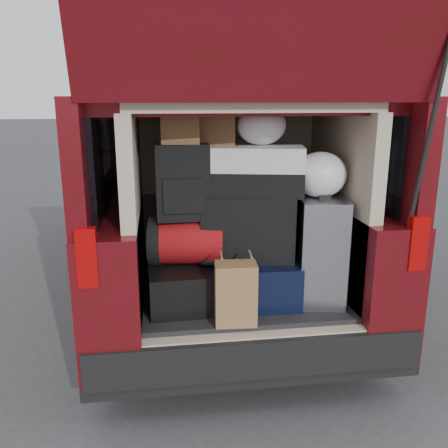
{
  "coord_description": "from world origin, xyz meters",
  "views": [
    {
      "loc": [
        -0.5,
        -2.59,
        1.78
      ],
      "look_at": [
        -0.11,
        0.2,
        1.02
      ],
      "focal_mm": 38.0,
      "sensor_mm": 36.0,
      "label": 1
    }
  ],
  "objects_px": {
    "silver_roller": "(319,248)",
    "red_duffel": "(186,240)",
    "kraft_bag": "(236,294)",
    "backpack": "(182,182)",
    "black_soft_case": "(247,225)",
    "black_hardshell": "(184,280)",
    "twotone_duffel": "(249,170)",
    "navy_hardshell": "(253,275)"
  },
  "relations": [
    {
      "from": "black_soft_case",
      "to": "backpack",
      "type": "distance_m",
      "value": 0.49
    },
    {
      "from": "black_hardshell",
      "to": "red_duffel",
      "type": "distance_m",
      "value": 0.27
    },
    {
      "from": "black_hardshell",
      "to": "navy_hardshell",
      "type": "distance_m",
      "value": 0.43
    },
    {
      "from": "black_soft_case",
      "to": "backpack",
      "type": "bearing_deg",
      "value": -167.17
    },
    {
      "from": "red_duffel",
      "to": "twotone_duffel",
      "type": "distance_m",
      "value": 0.57
    },
    {
      "from": "navy_hardshell",
      "to": "black_soft_case",
      "type": "bearing_deg",
      "value": -162.33
    },
    {
      "from": "navy_hardshell",
      "to": "kraft_bag",
      "type": "xyz_separation_m",
      "value": [
        -0.17,
        -0.37,
        0.04
      ]
    },
    {
      "from": "navy_hardshell",
      "to": "twotone_duffel",
      "type": "height_order",
      "value": "twotone_duffel"
    },
    {
      "from": "black_hardshell",
      "to": "kraft_bag",
      "type": "xyz_separation_m",
      "value": [
        0.26,
        -0.37,
        0.05
      ]
    },
    {
      "from": "silver_roller",
      "to": "kraft_bag",
      "type": "bearing_deg",
      "value": -144.62
    },
    {
      "from": "black_hardshell",
      "to": "kraft_bag",
      "type": "bearing_deg",
      "value": -57.37
    },
    {
      "from": "black_hardshell",
      "to": "black_soft_case",
      "type": "height_order",
      "value": "black_soft_case"
    },
    {
      "from": "silver_roller",
      "to": "black_soft_case",
      "type": "relative_size",
      "value": 1.17
    },
    {
      "from": "black_hardshell",
      "to": "black_soft_case",
      "type": "bearing_deg",
      "value": -4.29
    },
    {
      "from": "backpack",
      "to": "twotone_duffel",
      "type": "height_order",
      "value": "backpack"
    },
    {
      "from": "kraft_bag",
      "to": "backpack",
      "type": "xyz_separation_m",
      "value": [
        -0.26,
        0.33,
        0.57
      ]
    },
    {
      "from": "red_duffel",
      "to": "black_soft_case",
      "type": "bearing_deg",
      "value": 7.87
    },
    {
      "from": "navy_hardshell",
      "to": "twotone_duffel",
      "type": "xyz_separation_m",
      "value": [
        -0.03,
        -0.0,
        0.67
      ]
    },
    {
      "from": "black_hardshell",
      "to": "backpack",
      "type": "relative_size",
      "value": 1.39
    },
    {
      "from": "silver_roller",
      "to": "twotone_duffel",
      "type": "distance_m",
      "value": 0.65
    },
    {
      "from": "silver_roller",
      "to": "twotone_duffel",
      "type": "height_order",
      "value": "twotone_duffel"
    },
    {
      "from": "silver_roller",
      "to": "backpack",
      "type": "relative_size",
      "value": 1.48
    },
    {
      "from": "black_hardshell",
      "to": "black_soft_case",
      "type": "relative_size",
      "value": 1.11
    },
    {
      "from": "kraft_bag",
      "to": "twotone_duffel",
      "type": "xyz_separation_m",
      "value": [
        0.14,
        0.37,
        0.63
      ]
    },
    {
      "from": "kraft_bag",
      "to": "backpack",
      "type": "distance_m",
      "value": 0.71
    },
    {
      "from": "silver_roller",
      "to": "twotone_duffel",
      "type": "bearing_deg",
      "value": 177.56
    },
    {
      "from": "black_hardshell",
      "to": "silver_roller",
      "type": "bearing_deg",
      "value": -9.19
    },
    {
      "from": "silver_roller",
      "to": "red_duffel",
      "type": "relative_size",
      "value": 1.48
    },
    {
      "from": "navy_hardshell",
      "to": "black_soft_case",
      "type": "xyz_separation_m",
      "value": [
        -0.04,
        -0.01,
        0.33
      ]
    },
    {
      "from": "navy_hardshell",
      "to": "black_hardshell",
      "type": "bearing_deg",
      "value": -178.17
    },
    {
      "from": "black_soft_case",
      "to": "kraft_bag",
      "type": "bearing_deg",
      "value": -100.69
    },
    {
      "from": "twotone_duffel",
      "to": "kraft_bag",
      "type": "bearing_deg",
      "value": -98.68
    },
    {
      "from": "navy_hardshell",
      "to": "red_duffel",
      "type": "distance_m",
      "value": 0.49
    },
    {
      "from": "black_soft_case",
      "to": "black_hardshell",
      "type": "bearing_deg",
      "value": -172.23
    },
    {
      "from": "silver_roller",
      "to": "red_duffel",
      "type": "distance_m",
      "value": 0.82
    },
    {
      "from": "black_soft_case",
      "to": "navy_hardshell",
      "type": "bearing_deg",
      "value": 25.23
    },
    {
      "from": "red_duffel",
      "to": "kraft_bag",
      "type": "bearing_deg",
      "value": -47.93
    },
    {
      "from": "black_soft_case",
      "to": "silver_roller",
      "type": "bearing_deg",
      "value": -1.45
    },
    {
      "from": "red_duffel",
      "to": "black_soft_case",
      "type": "distance_m",
      "value": 0.38
    },
    {
      "from": "red_duffel",
      "to": "backpack",
      "type": "xyz_separation_m",
      "value": [
        -0.02,
        -0.02,
        0.36
      ]
    },
    {
      "from": "black_soft_case",
      "to": "backpack",
      "type": "relative_size",
      "value": 1.26
    },
    {
      "from": "red_duffel",
      "to": "navy_hardshell",
      "type": "bearing_deg",
      "value": 9.4
    }
  ]
}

